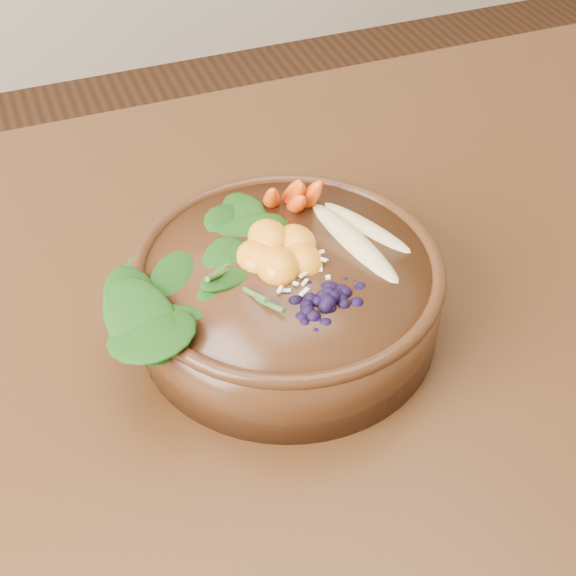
# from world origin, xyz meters

# --- Properties ---
(dining_table) EXTENTS (1.60, 0.90, 0.75)m
(dining_table) POSITION_xyz_m (0.00, 0.00, 0.66)
(dining_table) COLOR #331C0C
(dining_table) RESTS_ON ground
(stoneware_bowl) EXTENTS (0.31, 0.31, 0.07)m
(stoneware_bowl) POSITION_xyz_m (-0.08, 0.01, 0.79)
(stoneware_bowl) COLOR #3D210F
(stoneware_bowl) RESTS_ON dining_table
(kale_heap) EXTENTS (0.20, 0.19, 0.04)m
(kale_heap) POSITION_xyz_m (-0.13, 0.06, 0.84)
(kale_heap) COLOR #1C4911
(kale_heap) RESTS_ON stoneware_bowl
(carrot_cluster) EXTENTS (0.06, 0.06, 0.07)m
(carrot_cluster) POSITION_xyz_m (-0.04, 0.09, 0.86)
(carrot_cluster) COLOR #F24E12
(carrot_cluster) RESTS_ON stoneware_bowl
(banana_halves) EXTENTS (0.08, 0.15, 0.03)m
(banana_halves) POSITION_xyz_m (-0.00, 0.03, 0.84)
(banana_halves) COLOR #E0CC84
(banana_halves) RESTS_ON stoneware_bowl
(mandarin_cluster) EXTENTS (0.09, 0.10, 0.03)m
(mandarin_cluster) POSITION_xyz_m (-0.08, 0.03, 0.84)
(mandarin_cluster) COLOR orange
(mandarin_cluster) RESTS_ON stoneware_bowl
(blueberry_pile) EXTENTS (0.14, 0.11, 0.04)m
(blueberry_pile) POSITION_xyz_m (-0.07, -0.04, 0.84)
(blueberry_pile) COLOR black
(blueberry_pile) RESTS_ON stoneware_bowl
(coconut_flakes) EXTENTS (0.10, 0.08, 0.01)m
(coconut_flakes) POSITION_xyz_m (-0.07, -0.01, 0.83)
(coconut_flakes) COLOR white
(coconut_flakes) RESTS_ON stoneware_bowl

